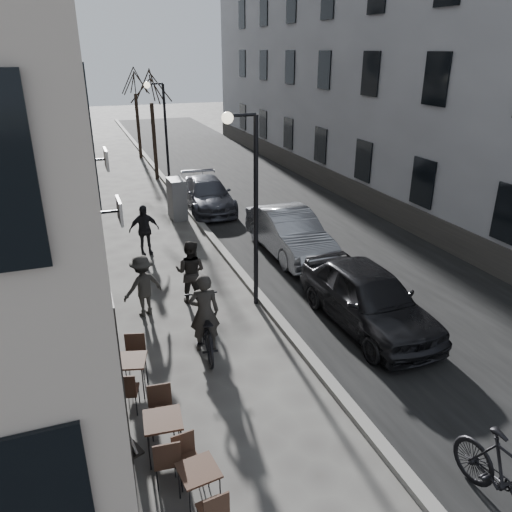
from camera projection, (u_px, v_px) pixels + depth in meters
ground at (378, 460)px, 8.42m from camera, size 120.00×120.00×0.00m
road at (259, 196)px, 23.51m from camera, size 7.30×60.00×0.00m
kerb at (183, 202)px, 22.33m from camera, size 0.25×60.00×0.12m
building_right at (372, 11)px, 22.67m from camera, size 4.00×35.00×16.00m
streetlamp_near at (249, 191)px, 12.35m from camera, size 0.90×0.28×5.09m
streetlamp_far at (162, 126)px, 22.75m from camera, size 0.90×0.28×5.09m
tree_near at (150, 87)px, 24.79m from camera, size 2.40×2.40×5.70m
tree_far at (134, 80)px, 29.99m from camera, size 2.40×2.40×5.70m
bistro_set_a at (199, 483)px, 7.45m from camera, size 0.63×1.43×0.82m
bistro_set_b at (164, 433)px, 8.35m from camera, size 0.69×1.57×0.91m
bistro_set_c at (131, 372)px, 9.93m from camera, size 0.81×1.59×0.91m
sign_board at (121, 428)px, 8.49m from camera, size 0.60×0.72×1.11m
utility_cabinet at (177, 199)px, 20.20m from camera, size 0.63×1.10×1.62m
bicycle at (205, 327)px, 11.35m from camera, size 1.05×2.28×1.15m
cyclist_rider at (204, 312)px, 11.20m from camera, size 0.74×0.54×1.89m
pedestrian_near at (191, 272)px, 13.40m from camera, size 1.08×1.02×1.77m
pedestrian_mid at (143, 286)px, 12.75m from camera, size 1.21×0.94×1.65m
pedestrian_far at (144, 230)px, 16.56m from camera, size 1.04×0.50×1.72m
car_near at (368, 297)px, 12.26m from camera, size 1.94×4.58×1.55m
car_mid at (289, 232)px, 16.67m from camera, size 1.61×4.54×1.49m
car_far at (208, 194)px, 21.39m from camera, size 2.07×4.57×1.30m
moped at (510, 479)px, 7.26m from camera, size 0.80×2.13×1.25m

